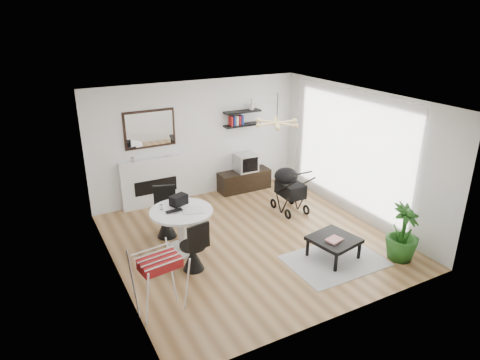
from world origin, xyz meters
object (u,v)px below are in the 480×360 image
crt_tv (246,162)px  potted_plant (403,233)px  drying_rack (160,283)px  stroller (289,191)px  fireplace (154,176)px  coffee_table (334,240)px  tv_console (244,180)px  dining_table (182,224)px

crt_tv → potted_plant: bearing=-77.9°
drying_rack → stroller: size_ratio=0.93×
drying_rack → fireplace: bearing=65.7°
coffee_table → stroller: bearing=78.5°
potted_plant → fireplace: bearing=126.3°
drying_rack → coffee_table: (3.16, 0.01, -0.16)m
tv_console → coffee_table: (-0.11, -3.49, 0.11)m
dining_table → coffee_table: bearing=-33.1°
tv_console → dining_table: dining_table is taller
fireplace → coffee_table: 4.21m
tv_console → potted_plant: potted_plant is taller
tv_console → dining_table: (-2.37, -2.01, 0.30)m
crt_tv → tv_console: bearing=175.9°
drying_rack → tv_console: bearing=39.1°
drying_rack → coffee_table: bearing=-7.6°
stroller → potted_plant: bearing=-75.1°
tv_console → crt_tv: size_ratio=2.61×
drying_rack → stroller: bearing=21.8°
dining_table → stroller: size_ratio=1.07×
dining_table → potted_plant: bearing=-32.0°
stroller → potted_plant: (0.62, -2.60, 0.07)m
tv_console → coffee_table: bearing=-91.7°
tv_console → stroller: (0.30, -1.47, 0.21)m
coffee_table → tv_console: bearing=88.3°
dining_table → stroller: stroller is taller
dining_table → potted_plant: (3.29, -2.06, -0.03)m
crt_tv → fireplace: bearing=175.9°
drying_rack → potted_plant: (4.19, -0.57, 0.00)m
fireplace → coffee_table: bearing=-60.3°
dining_table → potted_plant: potted_plant is taller
drying_rack → stroller: (3.57, 2.03, -0.06)m
fireplace → potted_plant: 5.25m
dining_table → drying_rack: size_ratio=1.15×
fireplace → tv_console: fireplace is taller
dining_table → tv_console: bearing=40.4°
stroller → coffee_table: size_ratio=1.20×
drying_rack → potted_plant: potted_plant is taller
crt_tv → stroller: stroller is taller
drying_rack → potted_plant: bearing=-15.6°
tv_console → potted_plant: (0.92, -4.07, 0.27)m
stroller → coffee_table: bearing=-99.9°
crt_tv → coffee_table: bearing=-92.5°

